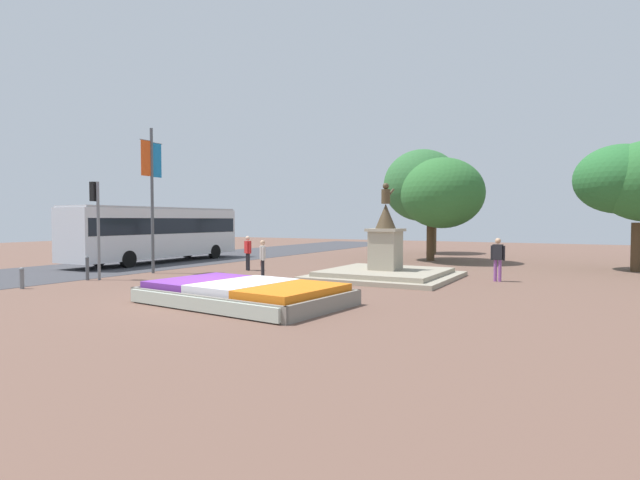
{
  "coord_description": "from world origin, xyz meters",
  "views": [
    {
      "loc": [
        10.64,
        -12.02,
        2.5
      ],
      "look_at": [
        1.44,
        4.78,
        1.72
      ],
      "focal_mm": 28.0,
      "sensor_mm": 36.0,
      "label": 1
    }
  ],
  "objects": [
    {
      "name": "ground_plane",
      "position": [
        0.0,
        0.0,
        0.0
      ],
      "size": [
        90.45,
        90.45,
        0.0
      ],
      "primitive_type": "plane",
      "color": "brown"
    },
    {
      "name": "flower_planter",
      "position": [
        1.53,
        -0.17,
        0.3
      ],
      "size": [
        6.39,
        4.24,
        0.64
      ],
      "color": "#38281C",
      "rests_on": "ground_plane"
    },
    {
      "name": "statue_monument",
      "position": [
        2.93,
        7.86,
        0.54
      ],
      "size": [
        5.65,
        5.65,
        4.05
      ],
      "color": "#9E937F",
      "rests_on": "ground_plane"
    },
    {
      "name": "traffic_light_mid_block",
      "position": [
        -7.4,
        1.63,
        2.83
      ],
      "size": [
        0.41,
        0.3,
        4.07
      ],
      "color": "slate",
      "rests_on": "ground_plane"
    },
    {
      "name": "banner_pole",
      "position": [
        -7.35,
        4.57,
        3.78
      ],
      "size": [
        0.14,
        1.34,
        6.73
      ],
      "color": "#4C5156",
      "rests_on": "ground_plane"
    },
    {
      "name": "city_bus",
      "position": [
        -11.68,
        8.93,
        1.85
      ],
      "size": [
        2.69,
        11.49,
        3.21
      ],
      "color": "silver",
      "rests_on": "ground_plane"
    },
    {
      "name": "pedestrian_with_handbag",
      "position": [
        -1.51,
        5.13,
        0.92
      ],
      "size": [
        0.53,
        0.61,
        1.64
      ],
      "color": "black",
      "rests_on": "ground_plane"
    },
    {
      "name": "pedestrian_near_planter",
      "position": [
        -4.22,
        7.72,
        0.99
      ],
      "size": [
        0.5,
        0.38,
        1.7
      ],
      "color": "black",
      "rests_on": "ground_plane"
    },
    {
      "name": "pedestrian_crossing_plaza",
      "position": [
        7.3,
        9.03,
        1.02
      ],
      "size": [
        0.57,
        0.26,
        1.76
      ],
      "color": "#8C4C99",
      "rests_on": "ground_plane"
    },
    {
      "name": "kerb_bollard_mid_a",
      "position": [
        -7.45,
        -1.47,
        0.41
      ],
      "size": [
        0.17,
        0.17,
        0.78
      ],
      "color": "slate",
      "rests_on": "ground_plane"
    },
    {
      "name": "kerb_bollard_mid_b",
      "position": [
        -7.64,
        1.34,
        0.52
      ],
      "size": [
        0.15,
        0.15,
        0.99
      ],
      "color": "#4C5156",
      "rests_on": "ground_plane"
    },
    {
      "name": "park_tree_far_left",
      "position": [
        12.46,
        16.26,
        4.37
      ],
      "size": [
        5.68,
        4.56,
        6.25
      ],
      "color": "#4C3823",
      "rests_on": "ground_plane"
    },
    {
      "name": "park_tree_far_right",
      "position": [
        2.15,
        17.41,
        4.32
      ],
      "size": [
        6.25,
        6.07,
        6.79
      ],
      "color": "#4C3823",
      "rests_on": "ground_plane"
    },
    {
      "name": "park_tree_mid_canopy",
      "position": [
        -0.12,
        24.24,
        4.33
      ],
      "size": [
        3.94,
        4.6,
        6.24
      ],
      "color": "brown",
      "rests_on": "ground_plane"
    }
  ]
}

